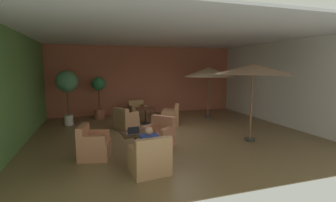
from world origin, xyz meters
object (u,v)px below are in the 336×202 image
object	(u,v)px
open_laptop	(133,132)
armchair_front_left_south	(159,136)
armchair_front_right_east	(126,120)
armchair_front_right_south	(171,117)
patron_blue_shirt	(149,143)
potted_tree_left_corner	(67,84)
patio_umbrella_center_beige	(209,72)
cafe_table_front_right	(145,112)
armchair_front_left_north	(93,146)
cafe_table_front_left	(135,139)
iced_drink_cup	(132,131)
potted_tree_mid_left	(99,92)
armchair_front_left_east	(150,160)
armchair_front_right_north	(138,112)
patio_umbrella_tall_red	(253,70)

from	to	relation	value
open_laptop	armchair_front_left_south	bearing A→B (deg)	40.40
armchair_front_right_east	armchair_front_right_south	distance (m)	1.93
armchair_front_right_south	patron_blue_shirt	world-z (taller)	patron_blue_shirt
armchair_front_left_south	potted_tree_left_corner	world-z (taller)	potted_tree_left_corner
patron_blue_shirt	open_laptop	bearing A→B (deg)	101.51
armchair_front_right_south	patio_umbrella_center_beige	bearing A→B (deg)	19.98
cafe_table_front_right	armchair_front_right_south	bearing A→B (deg)	-22.99
armchair_front_left_north	armchair_front_right_south	distance (m)	4.39
cafe_table_front_left	iced_drink_cup	xyz separation A→B (m)	(-0.09, -0.02, 0.21)
armchair_front_left_south	patron_blue_shirt	size ratio (longest dim) A/B	1.63
patron_blue_shirt	iced_drink_cup	xyz separation A→B (m)	(-0.22, 1.03, 0.02)
armchair_front_left_south	potted_tree_mid_left	world-z (taller)	potted_tree_mid_left
cafe_table_front_left	patio_umbrella_center_beige	xyz separation A→B (m)	(4.16, 4.06, 1.65)
armchair_front_left_north	open_laptop	bearing A→B (deg)	-17.65
cafe_table_front_right	potted_tree_mid_left	world-z (taller)	potted_tree_mid_left
iced_drink_cup	patio_umbrella_center_beige	bearing A→B (deg)	43.84
open_laptop	armchair_front_left_east	bearing A→B (deg)	-78.72
armchair_front_left_east	cafe_table_front_right	xyz separation A→B (m)	(0.94, 4.83, 0.20)
armchair_front_left_east	armchair_front_right_south	distance (m)	4.82
cafe_table_front_left	potted_tree_left_corner	xyz separation A→B (m)	(-2.01, 4.44, 1.18)
armchair_front_left_east	armchair_front_right_east	distance (m)	4.23
potted_tree_mid_left	armchair_front_right_south	bearing A→B (deg)	-35.80
armchair_front_right_south	cafe_table_front_right	bearing A→B (deg)	157.01
armchair_front_left_south	open_laptop	distance (m)	1.27
armchair_front_left_south	patron_blue_shirt	world-z (taller)	patron_blue_shirt
cafe_table_front_right	potted_tree_left_corner	size ratio (longest dim) A/B	0.34
cafe_table_front_left	armchair_front_right_east	xyz separation A→B (m)	(0.16, 3.13, -0.18)
open_laptop	armchair_front_right_north	bearing A→B (deg)	78.38
armchair_front_right_south	potted_tree_left_corner	xyz separation A→B (m)	(-4.09, 1.13, 1.38)
armchair_front_left_east	iced_drink_cup	world-z (taller)	armchair_front_left_east
armchair_front_left_east	open_laptop	distance (m)	1.13
armchair_front_left_south	potted_tree_mid_left	bearing A→B (deg)	108.95
potted_tree_left_corner	cafe_table_front_right	bearing A→B (deg)	-12.87
iced_drink_cup	armchair_front_left_east	bearing A→B (deg)	-78.19
potted_tree_left_corner	potted_tree_mid_left	distance (m)	1.62
armchair_front_left_south	patio_umbrella_center_beige	xyz separation A→B (m)	(3.31, 3.34, 1.83)
armchair_front_right_east	cafe_table_front_left	bearing A→B (deg)	-93.00
armchair_front_right_north	potted_tree_mid_left	size ratio (longest dim) A/B	0.45
armchair_front_right_east	patio_umbrella_center_beige	bearing A→B (deg)	13.07
cafe_table_front_left	armchair_front_right_south	bearing A→B (deg)	57.75
potted_tree_mid_left	patron_blue_shirt	distance (m)	6.48
armchair_front_left_east	potted_tree_mid_left	distance (m)	6.57
cafe_table_front_left	iced_drink_cup	distance (m)	0.23
iced_drink_cup	patio_umbrella_tall_red	bearing A→B (deg)	5.10
armchair_front_left_south	cafe_table_front_left	bearing A→B (deg)	-139.75
armchair_front_right_north	patio_umbrella_center_beige	bearing A→B (deg)	-13.30
armchair_front_left_south	cafe_table_front_right	size ratio (longest dim) A/B	1.42
potted_tree_left_corner	iced_drink_cup	world-z (taller)	potted_tree_left_corner
armchair_front_right_north	armchair_front_right_south	bearing A→B (deg)	-52.72
armchair_front_left_north	potted_tree_mid_left	bearing A→B (deg)	86.40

